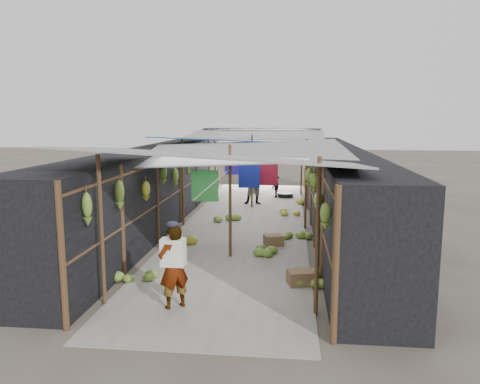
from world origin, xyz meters
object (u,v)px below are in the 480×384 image
at_px(black_basin, 285,195).
at_px(shopper_blue, 255,182).
at_px(vendor_elderly, 174,267).
at_px(crate_near, 274,240).
at_px(vendor_seated, 275,186).

xyz_separation_m(black_basin, shopper_blue, (-1.10, -1.65, 0.76)).
height_order(black_basin, vendor_elderly, vendor_elderly).
xyz_separation_m(crate_near, shopper_blue, (-0.89, 5.55, 0.71)).
bearing_deg(vendor_elderly, vendor_seated, -134.85).
distance_m(black_basin, vendor_elderly, 11.43).
height_order(black_basin, shopper_blue, shopper_blue).
relative_size(crate_near, shopper_blue, 0.27).
relative_size(crate_near, vendor_elderly, 0.32).
height_order(black_basin, vendor_seated, vendor_seated).
distance_m(black_basin, shopper_blue, 2.12).
distance_m(vendor_elderly, vendor_seated, 11.24).
bearing_deg(black_basin, shopper_blue, -123.77).
height_order(crate_near, vendor_seated, vendor_seated).
xyz_separation_m(vendor_elderly, vendor_seated, (1.33, 11.16, -0.25)).
relative_size(shopper_blue, vendor_seated, 1.80).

